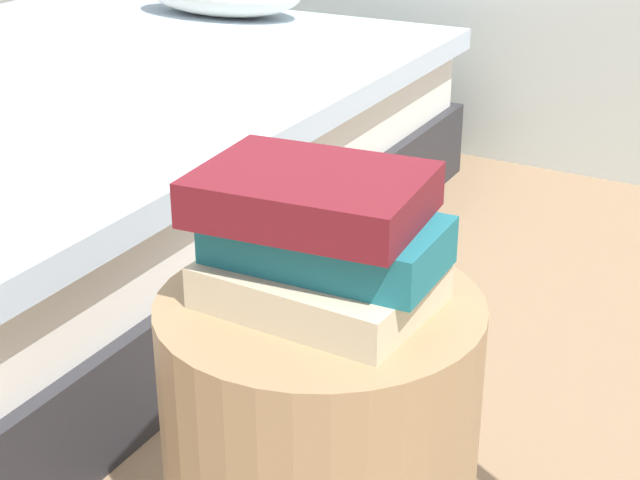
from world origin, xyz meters
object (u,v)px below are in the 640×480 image
book_cream (318,281)px  book_maroon (312,194)px  side_table (320,457)px  book_teal (327,240)px  bed (61,155)px

book_cream → book_maroon: 0.12m
side_table → book_teal: book_teal is taller
side_table → book_maroon: book_maroon is taller
book_teal → book_maroon: bearing=-164.0°
book_cream → book_teal: 0.06m
bed → book_teal: bed is taller
bed → book_maroon: (1.23, -0.78, 0.40)m
book_teal → book_maroon: book_maroon is taller
book_teal → book_maroon: 0.06m
book_cream → bed: bearing=149.0°
book_maroon → side_table: bearing=-6.4°
bed → book_maroon: size_ratio=7.49×
bed → book_cream: 1.49m
bed → book_cream: (1.24, -0.78, 0.28)m
side_table → book_cream: 0.27m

